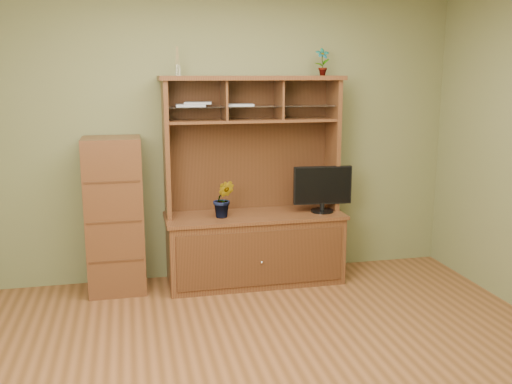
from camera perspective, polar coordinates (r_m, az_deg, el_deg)
name	(u,v)px	position (r m, az deg, el deg)	size (l,w,h in m)	color
room	(275,170)	(3.43, 1.93, 2.21)	(4.54, 4.04, 2.74)	brown
media_hutch	(254,227)	(5.30, -0.21, -3.50)	(1.66, 0.61, 1.90)	#442013
monitor	(323,188)	(5.32, 6.68, 0.39)	(0.54, 0.21, 0.43)	black
orchid_plant	(224,199)	(5.10, -3.26, -0.69)	(0.19, 0.15, 0.34)	#37591E
top_plant	(322,62)	(5.37, 6.66, 12.82)	(0.13, 0.09, 0.25)	#2A6824
reed_diffuser	(177,64)	(5.09, -7.86, 12.55)	(0.05, 0.05, 0.25)	silver
magazines	(209,104)	(5.13, -4.73, 8.72)	(0.71, 0.22, 0.04)	#A8A7AC
side_cabinet	(115,216)	(5.17, -13.94, -2.31)	(0.49, 0.45, 1.38)	#442013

